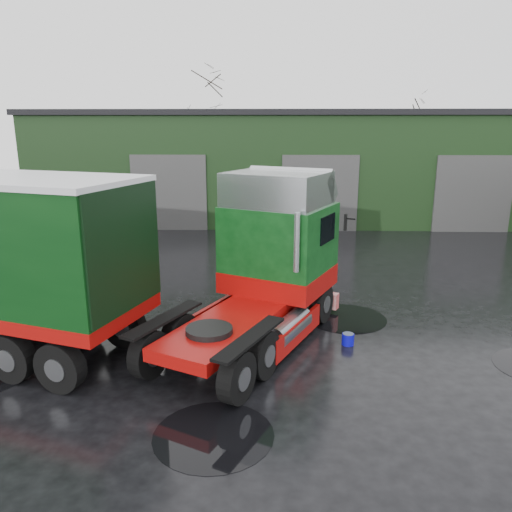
% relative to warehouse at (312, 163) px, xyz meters
% --- Properties ---
extents(ground, '(100.00, 100.00, 0.00)m').
position_rel_warehouse_xyz_m(ground, '(-2.00, -20.00, -3.16)').
color(ground, black).
extents(warehouse, '(32.40, 12.40, 6.30)m').
position_rel_warehouse_xyz_m(warehouse, '(0.00, 0.00, 0.00)').
color(warehouse, black).
rests_on(warehouse, ground).
extents(hero_tractor, '(5.72, 7.60, 4.35)m').
position_rel_warehouse_xyz_m(hero_tractor, '(-3.16, -20.57, -0.98)').
color(hero_tractor, '#0E4316').
rests_on(hero_tractor, ground).
extents(wash_bucket, '(0.39, 0.39, 0.30)m').
position_rel_warehouse_xyz_m(wash_bucket, '(-0.52, -20.42, -3.01)').
color(wash_bucket, '#0A08B0').
rests_on(wash_bucket, ground).
extents(tree_back_a, '(4.40, 4.40, 9.50)m').
position_rel_warehouse_xyz_m(tree_back_a, '(-8.00, 10.00, 1.59)').
color(tree_back_a, black).
rests_on(tree_back_a, ground).
extents(tree_back_b, '(4.40, 4.40, 7.50)m').
position_rel_warehouse_xyz_m(tree_back_b, '(8.00, 10.00, 0.59)').
color(tree_back_b, black).
rests_on(tree_back_b, ground).
extents(puddle_0, '(2.24, 2.24, 0.01)m').
position_rel_warehouse_xyz_m(puddle_0, '(-3.55, -24.43, -3.15)').
color(puddle_0, black).
rests_on(puddle_0, ground).
extents(puddle_1, '(2.37, 2.37, 0.01)m').
position_rel_warehouse_xyz_m(puddle_1, '(-0.31, -18.61, -3.15)').
color(puddle_1, black).
rests_on(puddle_1, ground).
extents(puddle_2, '(3.38, 3.38, 0.01)m').
position_rel_warehouse_xyz_m(puddle_2, '(-9.17, -17.77, -3.15)').
color(puddle_2, black).
rests_on(puddle_2, ground).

